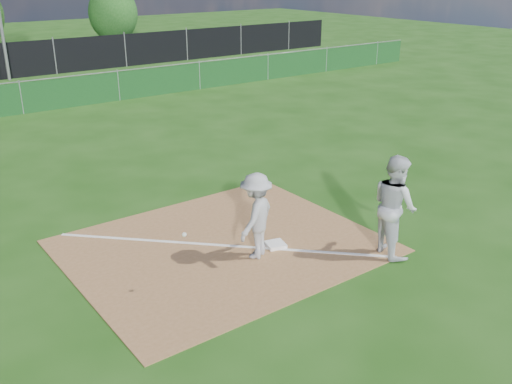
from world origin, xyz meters
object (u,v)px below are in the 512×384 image
at_px(runner, 395,206).
at_px(tree_right, 113,13).
at_px(play_at_first, 256,216).
at_px(first_base, 275,245).
at_px(car_right, 51,51).

relative_size(runner, tree_right, 0.49).
height_order(play_at_first, runner, runner).
bearing_deg(play_at_first, first_base, 7.73).
height_order(runner, car_right, runner).
distance_m(first_base, tree_right, 34.52).
bearing_deg(first_base, runner, -42.22).
bearing_deg(tree_right, first_base, -108.42).
xyz_separation_m(car_right, tree_right, (6.47, 5.47, 1.52)).
bearing_deg(first_base, car_right, 80.78).
bearing_deg(car_right, runner, 173.97).
bearing_deg(car_right, play_at_first, 169.03).
bearing_deg(car_right, tree_right, -50.43).
xyz_separation_m(play_at_first, car_right, (4.97, 27.30, -0.26)).
relative_size(play_at_first, tree_right, 0.58).
distance_m(first_base, runner, 2.50).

